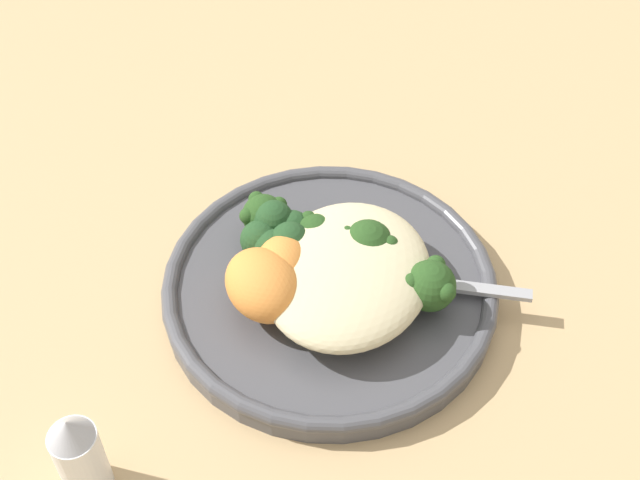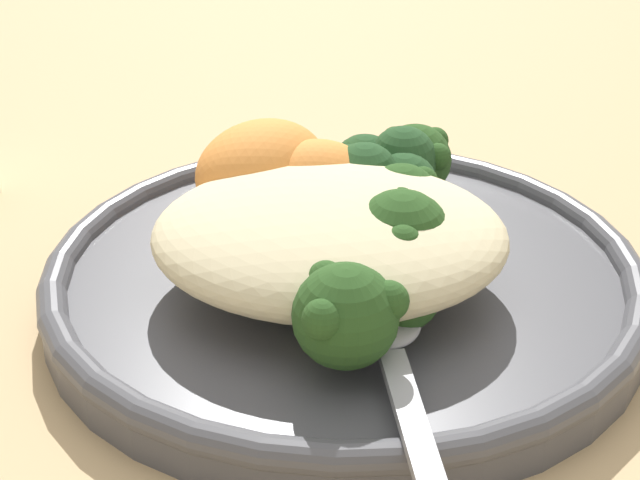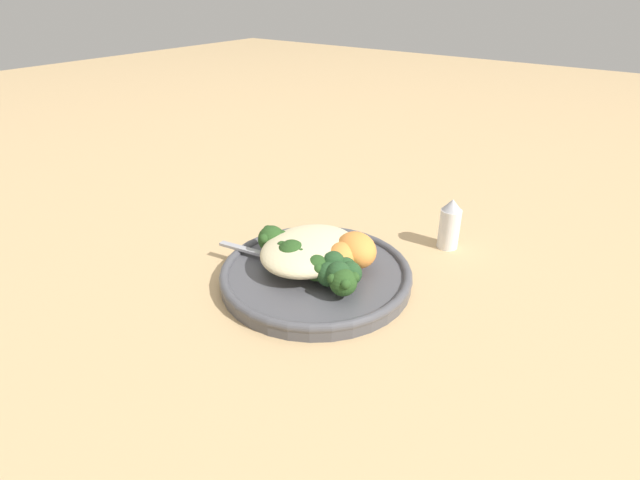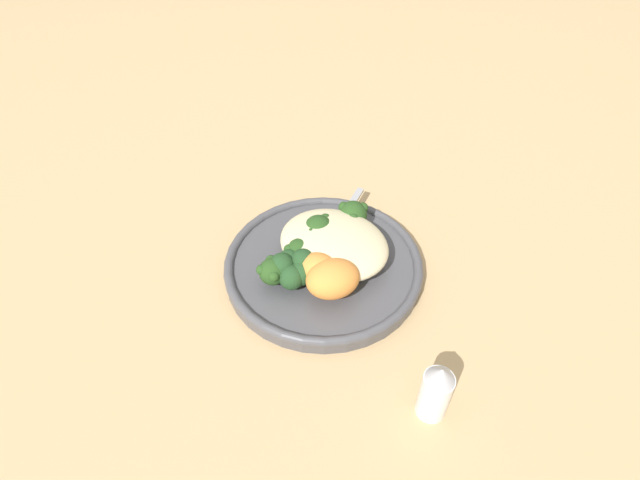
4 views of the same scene
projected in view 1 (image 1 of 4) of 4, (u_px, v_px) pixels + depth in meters
The scene contains 13 objects.
ground_plane at pixel (333, 291), 0.66m from camera, with size 4.00×4.00×0.00m, color tan.
plate at pixel (336, 290), 0.65m from camera, with size 0.24×0.24×0.02m.
quinoa_mound at pixel (347, 274), 0.62m from camera, with size 0.14×0.12×0.04m, color beige.
broccoli_stalk_0 at pixel (403, 292), 0.61m from camera, with size 0.08×0.12×0.04m.
broccoli_stalk_1 at pixel (371, 280), 0.62m from camera, with size 0.10×0.09×0.03m.
broccoli_stalk_2 at pixel (362, 254), 0.63m from camera, with size 0.09×0.05×0.04m.
broccoli_stalk_3 at pixel (317, 250), 0.64m from camera, with size 0.09×0.05×0.03m.
broccoli_stalk_4 at pixel (278, 239), 0.65m from camera, with size 0.10×0.10×0.03m.
sweet_potato_chunk_0 at pixel (263, 285), 0.61m from camera, with size 0.06×0.05×0.04m, color orange.
sweet_potato_chunk_1 at pixel (283, 266), 0.62m from camera, with size 0.05×0.04×0.04m, color orange.
kale_tuft at pixel (278, 235), 0.65m from camera, with size 0.05×0.05×0.04m.
spoon at pixel (420, 280), 0.63m from camera, with size 0.04×0.11×0.01m.
salt_shaker at pixel (79, 455), 0.53m from camera, with size 0.03×0.03×0.07m.
Camera 1 is at (0.39, 0.12, 0.52)m, focal length 50.00 mm.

